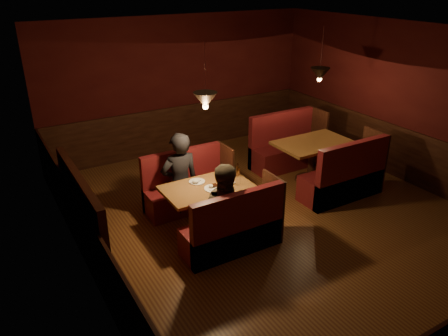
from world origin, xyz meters
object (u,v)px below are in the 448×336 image
diner_b (228,197)px  main_table (208,196)px  main_bench_far (187,190)px  main_bench_near (235,232)px  second_table (313,152)px  second_bench_near (345,180)px  diner_a (179,164)px  second_bench_far (286,149)px

diner_b → main_table: bearing=99.3°
main_bench_far → main_bench_near: same height
main_table → second_table: bearing=10.8°
main_bench_near → second_table: 2.78m
main_table → main_bench_far: main_bench_far is taller
second_bench_near → diner_a: diner_a is taller
main_table → second_bench_near: second_bench_near is taller
second_bench_near → diner_a: (-2.71, 0.98, 0.53)m
main_bench_near → second_table: main_bench_near is taller
diner_a → second_bench_far: bearing=-163.0°
main_bench_far → diner_a: size_ratio=0.84×
main_table → main_bench_near: (0.01, -0.76, -0.23)m
second_table → diner_b: bearing=-156.5°
main_bench_near → second_bench_near: (2.52, 0.39, 0.03)m
second_bench_far → second_bench_near: (0.00, -1.68, 0.00)m
second_table → second_bench_far: second_bench_far is taller
main_bench_far → second_table: 2.51m
main_table → diner_b: bearing=-90.8°
second_table → main_bench_near: bearing=-153.6°
second_bench_far → diner_a: (-2.71, -0.69, 0.53)m
main_bench_far → diner_b: (-0.02, -1.37, 0.50)m
diner_a → diner_b: bearing=100.4°
main_bench_far → diner_a: diner_a is taller
second_table → second_bench_far: 0.87m
main_bench_near → diner_b: diner_b is taller
main_bench_far → main_table: bearing=-91.1°
main_bench_far → second_bench_far: 2.58m
main_table → diner_b: 0.67m
main_bench_far → second_table: size_ratio=1.05×
second_table → diner_b: size_ratio=0.86×
second_table → diner_a: diner_a is taller
diner_a → diner_b: size_ratio=1.07×
second_bench_far → second_table: bearing=-92.2°
main_bench_near → second_bench_far: bearing=39.5°
main_table → main_bench_far: (0.01, 0.76, -0.23)m
main_bench_near → diner_b: bearing=99.3°
main_bench_far → second_table: bearing=-6.5°
main_table → second_bench_far: second_bench_far is taller
main_bench_far → main_bench_near: bearing=-90.0°
main_table → main_bench_near: main_bench_near is taller
main_table → main_bench_far: size_ratio=0.91×
main_bench_near → second_bench_far: (2.52, 2.07, 0.03)m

